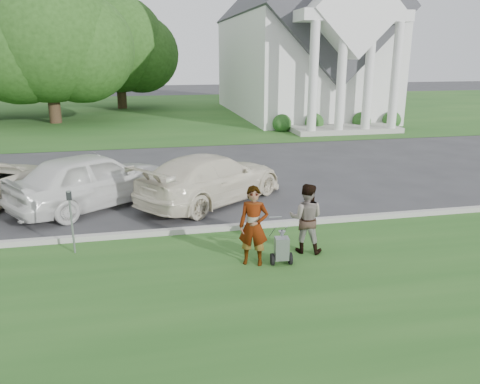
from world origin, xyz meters
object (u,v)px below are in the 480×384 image
object	(u,v)px
tree_back	(118,49)
person_left	(254,227)
parking_meter_near	(71,215)
tree_left	(47,41)
car_b	(93,179)
person_right	(306,219)
church	(301,31)
car_c	(212,178)
striping_cart	(282,249)

from	to	relation	value
tree_back	person_left	size ratio (longest dim) A/B	5.61
tree_back	parking_meter_near	size ratio (longest dim) A/B	6.51
tree_left	person_left	distance (m)	25.11
person_left	car_b	bearing A→B (deg)	148.79
person_right	parking_meter_near	bearing A→B (deg)	12.55
church	car_b	xyz separation A→B (m)	(-12.96, -19.81, -5.11)
person_left	person_right	size ratio (longest dim) A/B	1.08
tree_back	parking_meter_near	distance (m)	30.38
car_c	tree_left	bearing A→B (deg)	-15.90
church	parking_meter_near	distance (m)	27.18
striping_cart	parking_meter_near	xyz separation A→B (m)	(-4.40, 1.51, 0.57)
person_right	parking_meter_near	xyz separation A→B (m)	(-5.12, 0.98, 0.13)
car_c	car_b	bearing A→B (deg)	48.83
tree_left	car_c	distance (m)	20.80
person_left	parking_meter_near	xyz separation A→B (m)	(-3.82, 1.38, 0.07)
tree_left	car_b	world-z (taller)	tree_left
person_right	car_b	xyz separation A→B (m)	(-4.95, 4.43, 0.03)
striping_cart	car_c	size ratio (longest dim) A/B	0.18
tree_left	striping_cart	bearing A→B (deg)	-70.70
tree_left	striping_cart	world-z (taller)	tree_left
person_right	car_c	size ratio (longest dim) A/B	0.32
person_left	striping_cart	bearing A→B (deg)	8.26
striping_cart	parking_meter_near	bearing A→B (deg)	166.21
person_right	car_c	distance (m)	4.47
tree_left	person_right	size ratio (longest dim) A/B	6.67
church	striping_cart	world-z (taller)	church
church	tree_back	xyz separation A→B (m)	(-13.01, 6.87, -1.21)
car_b	car_c	bearing A→B (deg)	-128.55
church	car_c	xyz separation A→B (m)	(-9.52, -20.03, -5.21)
striping_cart	car_c	xyz separation A→B (m)	(-0.79, 4.75, 0.37)
person_left	tree_back	bearing A→B (deg)	118.39
church	striping_cart	xyz separation A→B (m)	(-8.73, -24.78, -5.58)
church	tree_left	xyz separation A→B (m)	(-17.01, -1.13, -0.83)
striping_cart	car_b	xyz separation A→B (m)	(-4.23, 4.97, 0.47)
tree_left	person_right	bearing A→B (deg)	-68.72
tree_back	person_left	bearing A→B (deg)	-83.30
person_right	striping_cart	bearing A→B (deg)	60.18
parking_meter_near	striping_cart	bearing A→B (deg)	-18.98
church	striping_cart	size ratio (longest dim) A/B	26.20
church	person_right	size ratio (longest dim) A/B	15.12
tree_left	car_c	xyz separation A→B (m)	(7.50, -18.90, -4.38)
tree_left	parking_meter_near	xyz separation A→B (m)	(3.88, -22.14, -4.18)
car_b	person_right	bearing A→B (deg)	-166.72
church	tree_left	world-z (taller)	church
car_b	parking_meter_near	bearing A→B (deg)	142.27
tree_left	parking_meter_near	bearing A→B (deg)	-80.06
striping_cart	church	bearing A→B (deg)	75.78
church	tree_left	distance (m)	17.07
tree_back	car_b	world-z (taller)	tree_back
car_b	tree_back	bearing A→B (deg)	-34.80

